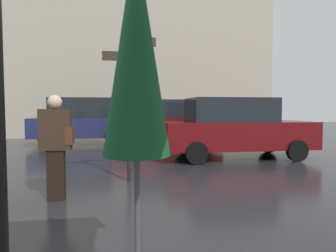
{
  "coord_description": "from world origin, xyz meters",
  "views": [
    {
      "loc": [
        0.94,
        -2.2,
        1.48
      ],
      "look_at": [
        1.93,
        4.13,
        1.12
      ],
      "focal_mm": 31.5,
      "sensor_mm": 36.0,
      "label": 1
    }
  ],
  "objects": [
    {
      "name": "folded_patio_umbrella_near",
      "position": [
        1.03,
        -0.38,
        1.79
      ],
      "size": [
        0.43,
        0.43,
        2.53
      ],
      "color": "black",
      "rests_on": "ground"
    },
    {
      "name": "parked_car_distant",
      "position": [
        -0.58,
        10.71,
        0.99
      ],
      "size": [
        4.57,
        1.85,
        1.97
      ],
      "rotation": [
        0.0,
        0.0,
        3.37
      ],
      "color": "#1E234C",
      "rests_on": "ground"
    },
    {
      "name": "pedestrian_with_bag",
      "position": [
        -0.11,
        2.79,
        0.97
      ],
      "size": [
        0.53,
        0.24,
        1.72
      ],
      "rotation": [
        0.0,
        0.0,
        4.39
      ],
      "color": "black",
      "rests_on": "ground"
    },
    {
      "name": "parked_car_right",
      "position": [
        2.64,
        9.65,
        0.95
      ],
      "size": [
        4.31,
        1.88,
        1.87
      ],
      "rotation": [
        0.0,
        0.0,
        -0.28
      ],
      "color": "#590C0F",
      "rests_on": "ground"
    },
    {
      "name": "street_signpost",
      "position": [
        1.09,
        3.86,
        1.88
      ],
      "size": [
        1.08,
        0.08,
        3.1
      ],
      "color": "black",
      "rests_on": "ground"
    },
    {
      "name": "parked_car_left",
      "position": [
        4.33,
        6.33,
        0.93
      ],
      "size": [
        4.53,
        1.88,
        1.83
      ],
      "rotation": [
        0.0,
        0.0,
        3.38
      ],
      "color": "#590C0F",
      "rests_on": "ground"
    }
  ]
}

